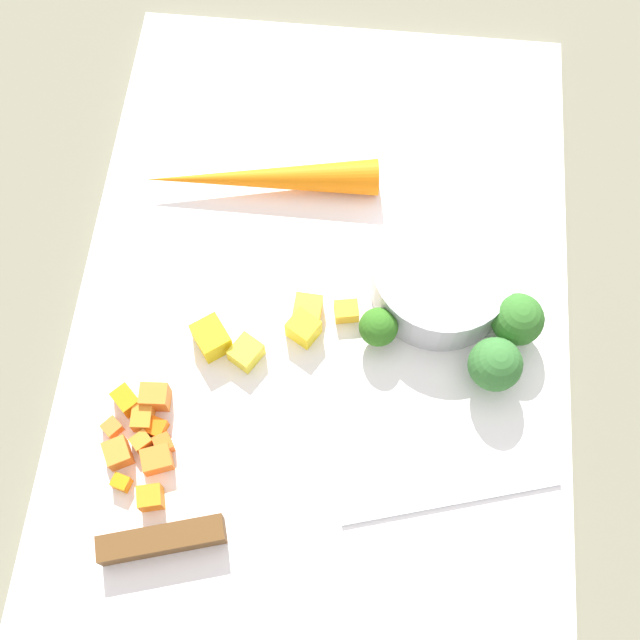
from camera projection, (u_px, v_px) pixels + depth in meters
The scene contains 24 objects.
ground_plane at pixel (320, 332), 0.59m from camera, with size 4.00×4.00×0.00m, color #716E5A.
cutting_board at pixel (320, 329), 0.58m from camera, with size 0.55×0.35×0.01m, color white.
prep_bowl at pixel (441, 277), 0.57m from camera, with size 0.10×0.10×0.04m, color #B5B7BD.
chef_knife at pixel (246, 525), 0.51m from camera, with size 0.10×0.29×0.02m.
whole_carrot at pixel (261, 178), 0.61m from camera, with size 0.03×0.03×0.18m, color orange.
carrot_dice_0 at pixel (143, 418), 0.54m from camera, with size 0.01×0.02×0.01m, color orange.
carrot_dice_1 at pixel (142, 442), 0.54m from camera, with size 0.01×0.01×0.01m, color orange.
carrot_dice_2 at pixel (118, 453), 0.53m from camera, with size 0.02×0.02×0.02m, color orange.
carrot_dice_3 at pixel (112, 428), 0.54m from camera, with size 0.01×0.01×0.01m, color orange.
carrot_dice_4 at pixel (164, 444), 0.54m from camera, with size 0.01×0.01×0.01m, color orange.
carrot_dice_5 at pixel (155, 397), 0.54m from camera, with size 0.02×0.02×0.02m, color orange.
carrot_dice_6 at pixel (121, 483), 0.53m from camera, with size 0.01×0.01×0.01m, color orange.
carrot_dice_7 at pixel (157, 428), 0.54m from camera, with size 0.01×0.01×0.01m, color orange.
carrot_dice_8 at pixel (151, 498), 0.52m from camera, with size 0.02×0.01×0.02m, color orange.
carrot_dice_9 at pixel (157, 460), 0.53m from camera, with size 0.02×0.02×0.01m, color orange.
carrot_dice_10 at pixel (126, 401), 0.55m from camera, with size 0.01×0.02×0.02m, color orange.
pepper_dice_0 at pixel (308, 310), 0.57m from camera, with size 0.02×0.02×0.02m, color yellow.
pepper_dice_1 at pixel (346, 311), 0.57m from camera, with size 0.02×0.01×0.01m, color yellow.
pepper_dice_2 at pixel (303, 329), 0.56m from camera, with size 0.02×0.02×0.02m, color yellow.
pepper_dice_3 at pixel (212, 338), 0.56m from camera, with size 0.02×0.02×0.02m, color yellow.
pepper_dice_4 at pixel (246, 353), 0.56m from camera, with size 0.02×0.02×0.02m, color yellow.
broccoli_floret_0 at pixel (495, 365), 0.54m from camera, with size 0.04×0.04×0.04m.
broccoli_floret_1 at pixel (517, 320), 0.55m from camera, with size 0.04×0.04×0.04m.
broccoli_floret_2 at pixel (378, 327), 0.55m from camera, with size 0.03×0.03×0.03m.
Camera 1 is at (0.22, 0.02, 0.54)m, focal length 45.21 mm.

